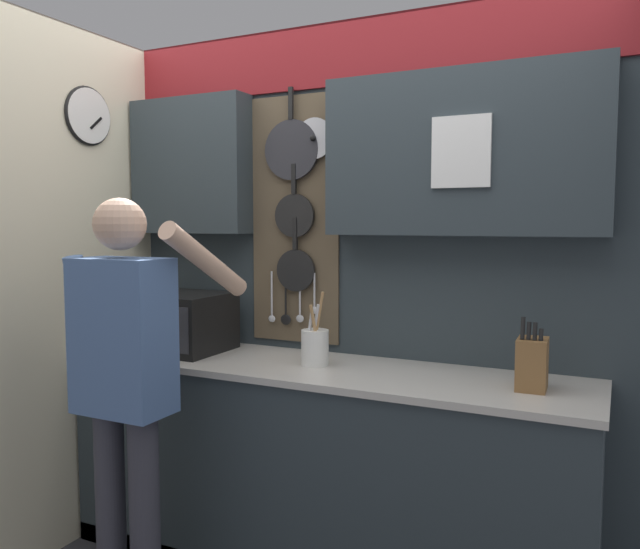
{
  "coord_description": "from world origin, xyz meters",
  "views": [
    {
      "loc": [
        1.2,
        -2.45,
        1.57
      ],
      "look_at": [
        -0.08,
        0.19,
        1.33
      ],
      "focal_mm": 35.0,
      "sensor_mm": 36.0,
      "label": 1
    }
  ],
  "objects_px": {
    "utensil_crock": "(315,346)",
    "person": "(126,368)",
    "knife_block": "(532,363)",
    "microwave": "(177,322)"
  },
  "relations": [
    {
      "from": "microwave",
      "to": "person",
      "type": "height_order",
      "value": "person"
    },
    {
      "from": "knife_block",
      "to": "utensil_crock",
      "type": "xyz_separation_m",
      "value": [
        -0.92,
        0.0,
        -0.01
      ]
    },
    {
      "from": "utensil_crock",
      "to": "microwave",
      "type": "bearing_deg",
      "value": -179.93
    },
    {
      "from": "knife_block",
      "to": "person",
      "type": "bearing_deg",
      "value": -157.8
    },
    {
      "from": "person",
      "to": "utensil_crock",
      "type": "bearing_deg",
      "value": 47.73
    },
    {
      "from": "microwave",
      "to": "utensil_crock",
      "type": "distance_m",
      "value": 0.77
    },
    {
      "from": "utensil_crock",
      "to": "person",
      "type": "distance_m",
      "value": 0.81
    },
    {
      "from": "utensil_crock",
      "to": "person",
      "type": "relative_size",
      "value": 0.2
    },
    {
      "from": "person",
      "to": "knife_block",
      "type": "bearing_deg",
      "value": 22.2
    },
    {
      "from": "microwave",
      "to": "person",
      "type": "bearing_deg",
      "value": -69.39
    }
  ]
}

